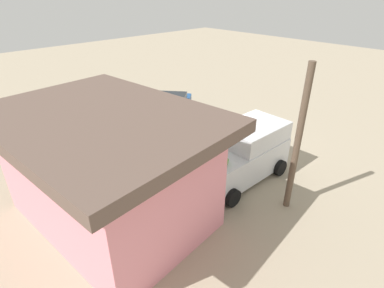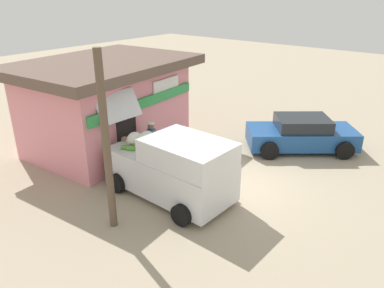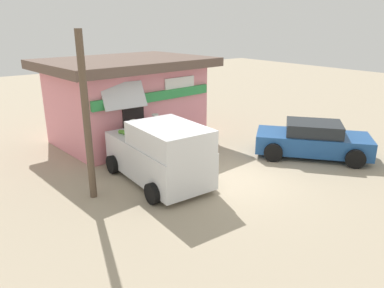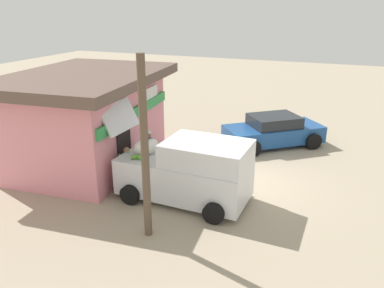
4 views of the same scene
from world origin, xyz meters
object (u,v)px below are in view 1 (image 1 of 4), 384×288
Objects in this scene: storefront_bar at (108,167)px; customer_bending at (205,180)px; parked_sedan at (170,110)px; vendor_standing at (182,162)px; paint_bucket at (145,161)px; delivery_van at (241,154)px; unloaded_banana_pile at (182,203)px.

storefront_bar is 5.00× the size of customer_bending.
parked_sedan is (4.50, -6.08, -1.16)m from storefront_bar.
vendor_standing is at bearing -95.75° from storefront_bar.
delivery_van is at bearing -146.03° from paint_bucket.
storefront_bar is 2.62m from unloaded_banana_pile.
parked_sedan is 5.90m from vendor_standing.
delivery_van is at bearing -86.31° from customer_bending.
parked_sedan is at bearing -37.34° from unloaded_banana_pile.
parked_sedan is 2.56× the size of vendor_standing.
customer_bending is (-1.19, 0.07, -0.12)m from vendor_standing.
paint_bucket is (2.08, 0.19, -0.80)m from vendor_standing.
vendor_standing reaches higher than paint_bucket.
storefront_bar is 1.64× the size of parked_sedan.
unloaded_banana_pile is (0.22, 0.86, -0.61)m from customer_bending.
delivery_van is 14.63× the size of paint_bucket.
parked_sedan is at bearing -53.51° from storefront_bar.
unloaded_banana_pile is at bearing 166.45° from paint_bucket.
customer_bending is at bearing -104.29° from unloaded_banana_pile.
vendor_standing is at bearing -174.91° from paint_bucket.
storefront_bar is 1.56× the size of delivery_van.
paint_bucket is (3.14, 2.12, -0.82)m from delivery_van.
storefront_bar is at bearing 126.62° from paint_bucket.
customer_bending reaches higher than parked_sedan.
parked_sedan is (5.83, -1.53, -0.34)m from delivery_van.
customer_bending is at bearing -119.57° from storefront_bar.
storefront_bar is at bearing 84.25° from vendor_standing.
storefront_bar is at bearing 126.49° from parked_sedan.
delivery_van is 4.86× the size of unloaded_banana_pile.
customer_bending is 4.58× the size of paint_bucket.
vendor_standing reaches higher than customer_bending.
customer_bending is at bearing 176.83° from vendor_standing.
delivery_van reaches higher than unloaded_banana_pile.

